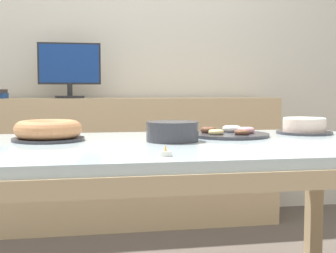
{
  "coord_description": "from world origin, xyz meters",
  "views": [
    {
      "loc": [
        -0.32,
        -1.79,
        0.96
      ],
      "look_at": [
        0.02,
        0.05,
        0.81
      ],
      "focal_mm": 50.0,
      "sensor_mm": 36.0,
      "label": 1
    }
  ],
  "objects": [
    {
      "name": "sideboard",
      "position": [
        0.0,
        1.5,
        0.45
      ],
      "size": [
        2.11,
        0.44,
        0.9
      ],
      "color": "#D1B284",
      "rests_on": "ground"
    },
    {
      "name": "wall_back",
      "position": [
        0.0,
        1.8,
        1.3
      ],
      "size": [
        8.0,
        0.1,
        2.6
      ],
      "primitive_type": "cube",
      "color": "silver",
      "rests_on": "ground"
    },
    {
      "name": "computer_monitor",
      "position": [
        -0.4,
        1.5,
        1.09
      ],
      "size": [
        0.42,
        0.2,
        0.38
      ],
      "color": "#262628",
      "rests_on": "sideboard"
    },
    {
      "name": "dining_table",
      "position": [
        0.0,
        0.0,
        0.67
      ],
      "size": [
        1.87,
        1.0,
        0.75
      ],
      "color": "silver",
      "rests_on": "ground"
    },
    {
      "name": "pastry_platter",
      "position": [
        0.33,
        0.2,
        0.77
      ],
      "size": [
        0.35,
        0.35,
        0.04
      ],
      "color": "#333338",
      "rests_on": "dining_table"
    },
    {
      "name": "plate_stack",
      "position": [
        0.04,
        0.04,
        0.79
      ],
      "size": [
        0.21,
        0.21,
        0.08
      ],
      "color": "#333338",
      "rests_on": "dining_table"
    },
    {
      "name": "cake_chocolate_round",
      "position": [
        0.71,
        0.25,
        0.79
      ],
      "size": [
        0.26,
        0.26,
        0.08
      ],
      "color": "#333338",
      "rests_on": "dining_table"
    },
    {
      "name": "cake_golden_bundt",
      "position": [
        -0.45,
        0.16,
        0.79
      ],
      "size": [
        0.29,
        0.29,
        0.08
      ],
      "color": "#333338",
      "rests_on": "dining_table"
    },
    {
      "name": "tealight_centre",
      "position": [
        -0.06,
        -0.36,
        0.76
      ],
      "size": [
        0.04,
        0.04,
        0.04
      ],
      "color": "silver",
      "rests_on": "dining_table"
    }
  ]
}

